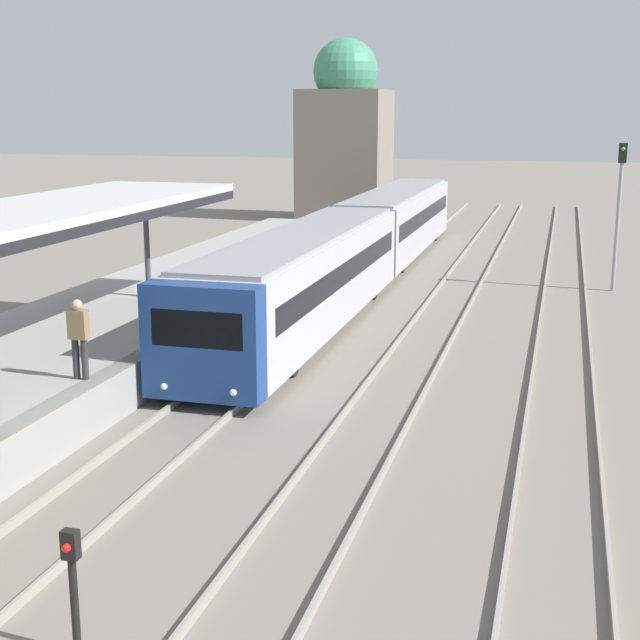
{
  "coord_description": "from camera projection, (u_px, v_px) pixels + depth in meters",
  "views": [
    {
      "loc": [
        7.32,
        -3.62,
        6.36
      ],
      "look_at": [
        1.89,
        16.27,
        1.54
      ],
      "focal_mm": 50.0,
      "sensor_mm": 36.0,
      "label": 1
    }
  ],
  "objects": [
    {
      "name": "person_on_platform",
      "position": [
        79.0,
        334.0,
        18.04
      ],
      "size": [
        0.4,
        0.22,
        1.66
      ],
      "color": "#2D2D33",
      "rests_on": "station_platform"
    },
    {
      "name": "signal_post_near",
      "position": [
        73.0,
        578.0,
        10.49
      ],
      "size": [
        0.2,
        0.21,
        1.61
      ],
      "color": "black",
      "rests_on": "ground_plane"
    },
    {
      "name": "train_near",
      "position": [
        359.0,
        242.0,
        33.28
      ],
      "size": [
        2.68,
        30.74,
        2.92
      ],
      "color": "navy",
      "rests_on": "ground_plane"
    },
    {
      "name": "signal_mast_far",
      "position": [
        619.0,
        200.0,
        31.76
      ],
      "size": [
        0.28,
        0.29,
        5.31
      ],
      "color": "gray",
      "rests_on": "ground_plane"
    },
    {
      "name": "distant_domed_building",
      "position": [
        345.0,
        137.0,
        53.17
      ],
      "size": [
        4.97,
        4.97,
        10.61
      ],
      "color": "slate",
      "rests_on": "ground_plane"
    }
  ]
}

